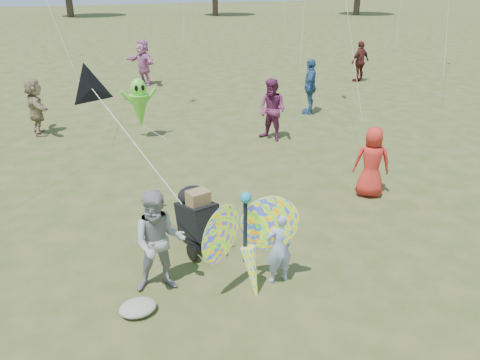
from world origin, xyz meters
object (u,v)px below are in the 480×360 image
(crowd_j, at_px, (143,62))
(crowd_a, at_px, (372,162))
(butterfly_kite, at_px, (248,243))
(alien_kite, at_px, (140,105))
(crowd_e, at_px, (272,110))
(crowd_h, at_px, (360,61))
(crowd_d, at_px, (36,107))
(jogging_stroller, at_px, (197,215))
(child_girl, at_px, (279,247))
(crowd_c, at_px, (310,87))
(adult_man, at_px, (159,242))

(crowd_j, bearing_deg, crowd_a, -14.94)
(crowd_a, height_order, butterfly_kite, butterfly_kite)
(butterfly_kite, relative_size, alien_kite, 1.03)
(crowd_e, xyz_separation_m, crowd_h, (7.31, 5.68, 0.01))
(crowd_d, distance_m, crowd_e, 6.87)
(crowd_e, xyz_separation_m, crowd_j, (-1.60, 8.86, 0.08))
(crowd_h, bearing_deg, crowd_a, 41.71)
(crowd_d, bearing_deg, crowd_e, -123.31)
(crowd_e, bearing_deg, jogging_stroller, -68.05)
(jogging_stroller, bearing_deg, crowd_d, 94.68)
(crowd_j, height_order, butterfly_kite, crowd_j)
(child_girl, relative_size, crowd_a, 0.79)
(child_girl, relative_size, butterfly_kite, 0.67)
(crowd_c, xyz_separation_m, crowd_h, (4.83, 3.65, -0.04))
(crowd_c, height_order, crowd_d, crowd_c)
(crowd_d, bearing_deg, crowd_h, -84.95)
(crowd_c, bearing_deg, alien_kite, -49.33)
(adult_man, xyz_separation_m, crowd_d, (-1.35, 8.79, 0.03))
(crowd_c, height_order, jogging_stroller, crowd_c)
(crowd_a, bearing_deg, butterfly_kite, 61.29)
(crowd_a, relative_size, crowd_e, 0.87)
(adult_man, relative_size, crowd_a, 1.05)
(crowd_j, bearing_deg, child_girl, -28.31)
(crowd_a, distance_m, crowd_j, 13.13)
(adult_man, height_order, crowd_j, crowd_j)
(crowd_a, distance_m, crowd_e, 4.16)
(child_girl, bearing_deg, crowd_h, -130.60)
(child_girl, height_order, crowd_j, crowd_j)
(jogging_stroller, bearing_deg, crowd_a, -4.32)
(crowd_d, relative_size, crowd_h, 0.94)
(crowd_h, bearing_deg, crowd_e, 25.45)
(butterfly_kite, bearing_deg, crowd_h, 47.31)
(crowd_d, height_order, butterfly_kite, crowd_d)
(child_girl, bearing_deg, crowd_a, -148.24)
(child_girl, xyz_separation_m, crowd_d, (-3.02, 9.33, 0.23))
(adult_man, relative_size, crowd_c, 0.87)
(crowd_e, height_order, butterfly_kite, crowd_e)
(adult_man, height_order, crowd_c, crowd_c)
(adult_man, bearing_deg, crowd_j, 92.51)
(crowd_c, relative_size, jogging_stroller, 1.67)
(crowd_d, xyz_separation_m, crowd_e, (6.07, -3.22, 0.04))
(adult_man, xyz_separation_m, crowd_e, (4.72, 5.56, 0.08))
(crowd_d, xyz_separation_m, crowd_j, (4.47, 5.63, 0.12))
(butterfly_kite, bearing_deg, crowd_c, 53.38)
(child_girl, relative_size, jogging_stroller, 1.09)
(child_girl, xyz_separation_m, jogging_stroller, (-0.79, 1.46, 0.01))
(crowd_e, bearing_deg, crowd_d, -146.44)
(adult_man, relative_size, crowd_j, 0.84)
(child_girl, distance_m, jogging_stroller, 1.66)
(adult_man, xyz_separation_m, crowd_a, (4.91, 1.41, -0.04))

